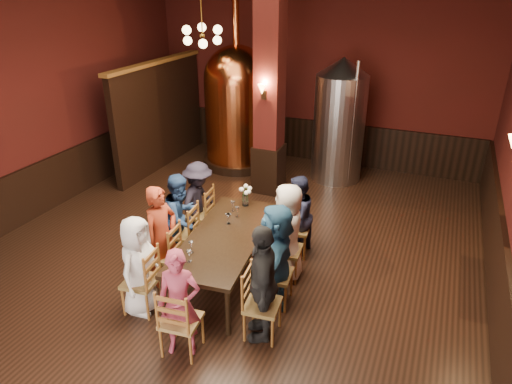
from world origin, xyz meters
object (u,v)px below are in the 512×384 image
at_px(person_0, 139,266).
at_px(person_2, 182,218).
at_px(steel_vessel, 339,121).
at_px(rose_vase, 245,192).
at_px(dining_table, 225,239).
at_px(person_1, 162,236).
at_px(copper_kettle, 237,105).

height_order(person_0, person_2, person_2).
height_order(steel_vessel, rose_vase, steel_vessel).
height_order(person_2, rose_vase, person_2).
bearing_deg(rose_vase, person_0, -106.41).
bearing_deg(person_2, steel_vessel, -15.22).
xyz_separation_m(steel_vessel, rose_vase, (-0.70, -3.44, -0.35)).
height_order(dining_table, person_0, person_0).
height_order(person_1, person_2, person_1).
distance_m(person_0, copper_kettle, 5.60).
relative_size(person_1, copper_kettle, 0.39).
xyz_separation_m(person_0, person_2, (-0.14, 1.32, 0.03)).
relative_size(person_0, steel_vessel, 0.53).
bearing_deg(steel_vessel, person_1, -105.92).
bearing_deg(person_2, copper_kettle, 16.85).
distance_m(dining_table, person_2, 0.91).
xyz_separation_m(person_0, copper_kettle, (-1.09, 5.44, 0.75)).
bearing_deg(rose_vase, copper_kettle, 116.84).
height_order(copper_kettle, steel_vessel, copper_kettle).
height_order(dining_table, person_2, person_2).
bearing_deg(steel_vessel, person_2, -109.13).
distance_m(person_1, person_2, 0.66).
height_order(person_1, copper_kettle, copper_kettle).
distance_m(person_2, copper_kettle, 4.29).
distance_m(dining_table, steel_vessel, 4.52).
distance_m(dining_table, person_0, 1.31).
bearing_deg(copper_kettle, rose_vase, -63.16).
relative_size(person_2, copper_kettle, 0.37).
distance_m(person_0, steel_vessel, 5.71).
height_order(copper_kettle, rose_vase, copper_kettle).
distance_m(person_1, rose_vase, 1.58).
bearing_deg(dining_table, person_0, -130.36).
height_order(person_1, rose_vase, person_1).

